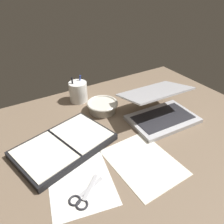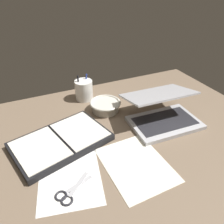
# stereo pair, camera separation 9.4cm
# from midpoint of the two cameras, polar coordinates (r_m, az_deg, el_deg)

# --- Properties ---
(desk_top) EXTENTS (1.40, 1.00, 0.02)m
(desk_top) POSITION_cam_midpoint_polar(r_m,az_deg,el_deg) (0.92, 4.24, -7.47)
(desk_top) COLOR #75604C
(desk_top) RESTS_ON ground
(laptop) EXTENTS (0.31, 0.29, 0.14)m
(laptop) POSITION_cam_midpoint_polar(r_m,az_deg,el_deg) (1.02, 15.56, -0.20)
(laptop) COLOR #B7B7BC
(laptop) RESTS_ON desk_top
(bowl) EXTENTS (0.15, 0.15, 0.05)m
(bowl) POSITION_cam_midpoint_polar(r_m,az_deg,el_deg) (1.07, 0.78, 1.60)
(bowl) COLOR silver
(bowl) RESTS_ON desk_top
(pen_cup) EXTENTS (0.09, 0.09, 0.14)m
(pen_cup) POSITION_cam_midpoint_polar(r_m,az_deg,el_deg) (1.16, -5.06, 5.68)
(pen_cup) COLOR white
(pen_cup) RESTS_ON desk_top
(planner) EXTENTS (0.41, 0.32, 0.03)m
(planner) POSITION_cam_midpoint_polar(r_m,az_deg,el_deg) (0.89, -10.20, -7.61)
(planner) COLOR black
(planner) RESTS_ON desk_top
(scissors) EXTENTS (0.13, 0.10, 0.01)m
(scissors) POSITION_cam_midpoint_polar(r_m,az_deg,el_deg) (0.73, -7.63, -20.75)
(scissors) COLOR #B7B7BC
(scissors) RESTS_ON desk_top
(paper_sheet_front) EXTENTS (0.22, 0.28, 0.00)m
(paper_sheet_front) POSITION_cam_midpoint_polar(r_m,az_deg,el_deg) (0.82, 9.86, -13.45)
(paper_sheet_front) COLOR silver
(paper_sheet_front) RESTS_ON desk_top
(paper_sheet_beside_planner) EXTENTS (0.26, 0.29, 0.00)m
(paper_sheet_beside_planner) POSITION_cam_midpoint_polar(r_m,az_deg,el_deg) (0.77, -7.39, -16.77)
(paper_sheet_beside_planner) COLOR white
(paper_sheet_beside_planner) RESTS_ON desk_top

